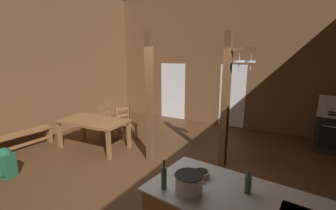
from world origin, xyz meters
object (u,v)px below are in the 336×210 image
at_px(dining_table, 94,123).
at_px(ladderback_chair_by_post, 125,123).
at_px(bottle_tall_on_counter, 248,184).
at_px(mixing_bowl_on_counter, 201,174).
at_px(backpack, 5,162).
at_px(stockpot_on_counter, 189,183).
at_px(ladderback_chair_near_window, 109,121).
at_px(bench_along_left_wall, 21,138).
at_px(bottle_short_on_counter, 164,177).

xyz_separation_m(dining_table, ladderback_chair_by_post, (0.24, 0.93, -0.20)).
relative_size(ladderback_chair_by_post, bottle_tall_on_counter, 3.86).
distance_m(ladderback_chair_by_post, mixing_bowl_on_counter, 4.10).
bearing_deg(backpack, stockpot_on_counter, 0.23).
xyz_separation_m(ladderback_chair_near_window, mixing_bowl_on_counter, (3.82, -2.40, 0.51)).
bearing_deg(bench_along_left_wall, mixing_bowl_on_counter, -5.74).
distance_m(ladderback_chair_near_window, mixing_bowl_on_counter, 4.54).
xyz_separation_m(bench_along_left_wall, bottle_tall_on_counter, (5.51, -0.56, 0.72)).
height_order(dining_table, ladderback_chair_near_window, ladderback_chair_near_window).
bearing_deg(ladderback_chair_by_post, dining_table, -104.71).
distance_m(stockpot_on_counter, mixing_bowl_on_counter, 0.35).
xyz_separation_m(ladderback_chair_by_post, stockpot_on_counter, (3.25, -2.79, 0.57)).
relative_size(ladderback_chair_near_window, ladderback_chair_by_post, 1.00).
distance_m(bench_along_left_wall, bottle_short_on_counter, 4.87).
bearing_deg(bottle_tall_on_counter, dining_table, 158.52).
bearing_deg(ladderback_chair_by_post, mixing_bowl_on_counter, -37.04).
xyz_separation_m(stockpot_on_counter, bottle_short_on_counter, (-0.26, -0.08, 0.03)).
height_order(ladderback_chair_by_post, stockpot_on_counter, stockpot_on_counter).
xyz_separation_m(ladderback_chair_near_window, ladderback_chair_by_post, (0.58, 0.05, 0.00)).
relative_size(dining_table, bottle_tall_on_counter, 7.17).
distance_m(dining_table, bottle_short_on_counter, 3.80).
xyz_separation_m(ladderback_chair_near_window, bench_along_left_wall, (-1.15, -1.90, -0.14)).
distance_m(dining_table, bottle_tall_on_counter, 4.34).
xyz_separation_m(ladderback_chair_by_post, backpack, (-0.62, -2.81, -0.14)).
bearing_deg(dining_table, backpack, -101.28).
xyz_separation_m(mixing_bowl_on_counter, bottle_tall_on_counter, (0.53, -0.06, 0.06)).
relative_size(backpack, bottle_tall_on_counter, 2.42).
relative_size(stockpot_on_counter, bottle_tall_on_counter, 1.48).
xyz_separation_m(backpack, stockpot_on_counter, (3.87, 0.02, 0.71)).
xyz_separation_m(ladderback_chair_near_window, stockpot_on_counter, (3.83, -2.74, 0.57)).
bearing_deg(dining_table, ladderback_chair_near_window, 110.90).
xyz_separation_m(mixing_bowl_on_counter, bottle_short_on_counter, (-0.25, -0.42, 0.10)).
distance_m(ladderback_chair_near_window, bottle_tall_on_counter, 5.04).
relative_size(bench_along_left_wall, stockpot_on_counter, 4.19).
distance_m(ladderback_chair_near_window, bench_along_left_wall, 2.23).
relative_size(dining_table, bench_along_left_wall, 1.16).
height_order(ladderback_chair_near_window, mixing_bowl_on_counter, mixing_bowl_on_counter).
bearing_deg(bottle_short_on_counter, ladderback_chair_by_post, 136.24).
bearing_deg(bench_along_left_wall, ladderback_chair_by_post, 48.45).
bearing_deg(stockpot_on_counter, bottle_short_on_counter, -163.42).
height_order(dining_table, mixing_bowl_on_counter, mixing_bowl_on_counter).
height_order(ladderback_chair_near_window, bench_along_left_wall, ladderback_chair_near_window).
height_order(stockpot_on_counter, mixing_bowl_on_counter, stockpot_on_counter).
bearing_deg(backpack, mixing_bowl_on_counter, 5.29).
height_order(bench_along_left_wall, mixing_bowl_on_counter, mixing_bowl_on_counter).
height_order(dining_table, bottle_short_on_counter, bottle_short_on_counter).
bearing_deg(bench_along_left_wall, bottle_short_on_counter, -11.01).
bearing_deg(bottle_short_on_counter, mixing_bowl_on_counter, 59.02).
bearing_deg(ladderback_chair_near_window, ladderback_chair_by_post, 4.69).
bearing_deg(bottle_tall_on_counter, ladderback_chair_by_post, 146.42).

